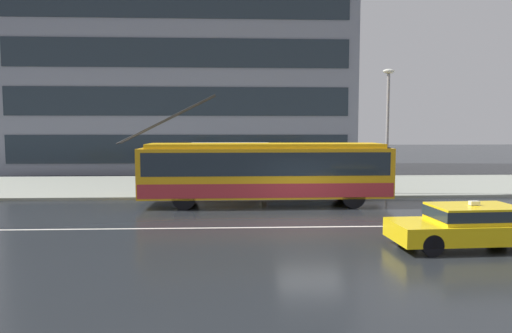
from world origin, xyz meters
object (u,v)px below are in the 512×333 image
at_px(taxi_oncoming_near, 470,224).
at_px(pedestrian_at_shelter, 262,164).
at_px(street_lamp, 388,120).
at_px(trolleybus, 266,171).
at_px(pedestrian_approaching_curb, 338,161).
at_px(bus_shelter, 230,156).

relative_size(taxi_oncoming_near, pedestrian_at_shelter, 2.31).
bearing_deg(street_lamp, taxi_oncoming_near, -95.20).
bearing_deg(trolleybus, pedestrian_approaching_curb, 36.64).
relative_size(bus_shelter, pedestrian_at_shelter, 2.12).
xyz_separation_m(pedestrian_at_shelter, pedestrian_approaching_curb, (4.12, 0.92, 0.10)).
xyz_separation_m(trolleybus, pedestrian_at_shelter, (-0.06, 2.10, 0.14)).
distance_m(bus_shelter, street_lamp, 8.43).
distance_m(bus_shelter, pedestrian_at_shelter, 2.18).
relative_size(bus_shelter, pedestrian_approaching_curb, 2.07).
distance_m(trolleybus, bus_shelter, 3.93).
bearing_deg(pedestrian_at_shelter, bus_shelter, 138.53).
distance_m(pedestrian_approaching_curb, street_lamp, 3.29).
bearing_deg(trolleybus, pedestrian_at_shelter, 91.74).
relative_size(pedestrian_approaching_curb, street_lamp, 0.31).
bearing_deg(bus_shelter, pedestrian_at_shelter, -41.47).
bearing_deg(bus_shelter, trolleybus, -64.57).
height_order(taxi_oncoming_near, pedestrian_approaching_curb, pedestrian_approaching_curb).
bearing_deg(taxi_oncoming_near, trolleybus, 125.43).
relative_size(bus_shelter, street_lamp, 0.65).
xyz_separation_m(bus_shelter, pedestrian_approaching_curb, (5.73, -0.50, -0.28)).
bearing_deg(pedestrian_approaching_curb, pedestrian_at_shelter, -167.39).
xyz_separation_m(bus_shelter, pedestrian_at_shelter, (1.61, -1.42, -0.37)).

